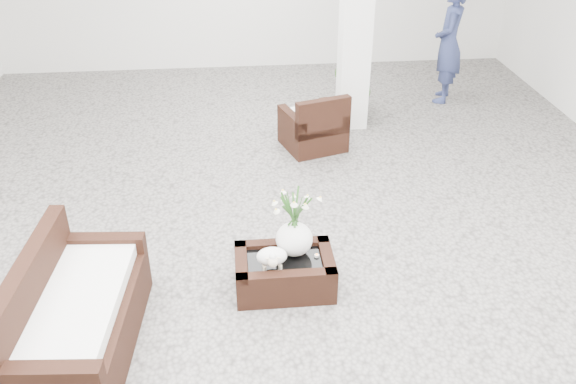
{
  "coord_description": "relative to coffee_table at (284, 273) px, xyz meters",
  "views": [
    {
      "loc": [
        -0.5,
        -5.22,
        3.67
      ],
      "look_at": [
        0.0,
        -0.1,
        0.62
      ],
      "focal_mm": 37.91,
      "sensor_mm": 36.0,
      "label": 1
    }
  ],
  "objects": [
    {
      "name": "armchair",
      "position": [
        0.65,
        2.91,
        0.24
      ],
      "size": [
        0.92,
        0.9,
        0.79
      ],
      "primitive_type": "cube",
      "rotation": [
        0.0,
        0.0,
        3.45
      ],
      "color": "black",
      "rests_on": "ground"
    },
    {
      "name": "topiary",
      "position": [
        1.35,
        4.03,
        0.65
      ],
      "size": [
        0.43,
        0.43,
        1.62
      ],
      "primitive_type": null,
      "color": "#244616",
      "rests_on": "ground"
    },
    {
      "name": "ground",
      "position": [
        0.1,
        0.79,
        -0.16
      ],
      "size": [
        11.0,
        11.0,
        0.0
      ],
      "primitive_type": "plane",
      "color": "gray",
      "rests_on": "ground"
    },
    {
      "name": "shopper",
      "position": [
        2.93,
        4.38,
        0.75
      ],
      "size": [
        0.65,
        0.78,
        1.82
      ],
      "primitive_type": "imported",
      "rotation": [
        0.0,
        0.0,
        -1.95
      ],
      "color": "navy",
      "rests_on": "ground"
    },
    {
      "name": "planter_narcissus",
      "position": [
        0.1,
        0.1,
        0.56
      ],
      "size": [
        0.44,
        0.44,
        0.8
      ],
      "primitive_type": null,
      "color": "white",
      "rests_on": "coffee_table"
    },
    {
      "name": "column",
      "position": [
        1.3,
        3.59,
        1.59
      ],
      "size": [
        0.4,
        0.4,
        3.5
      ],
      "primitive_type": "cube",
      "color": "white",
      "rests_on": "ground"
    },
    {
      "name": "loveseat",
      "position": [
        -1.7,
        -0.63,
        0.29
      ],
      "size": [
        0.93,
        1.72,
        0.89
      ],
      "primitive_type": "cube",
      "rotation": [
        0.0,
        0.0,
        1.49
      ],
      "color": "black",
      "rests_on": "ground"
    },
    {
      "name": "sheep_figurine",
      "position": [
        -0.12,
        -0.1,
        0.26
      ],
      "size": [
        0.28,
        0.23,
        0.21
      ],
      "primitive_type": "ellipsoid",
      "color": "white",
      "rests_on": "coffee_table"
    },
    {
      "name": "coffee_table",
      "position": [
        0.0,
        0.0,
        0.0
      ],
      "size": [
        0.9,
        0.6,
        0.31
      ],
      "primitive_type": "cube",
      "color": "black",
      "rests_on": "ground"
    },
    {
      "name": "tealight",
      "position": [
        0.3,
        0.02,
        0.17
      ],
      "size": [
        0.04,
        0.04,
        0.03
      ],
      "primitive_type": "cylinder",
      "color": "white",
      "rests_on": "coffee_table"
    }
  ]
}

